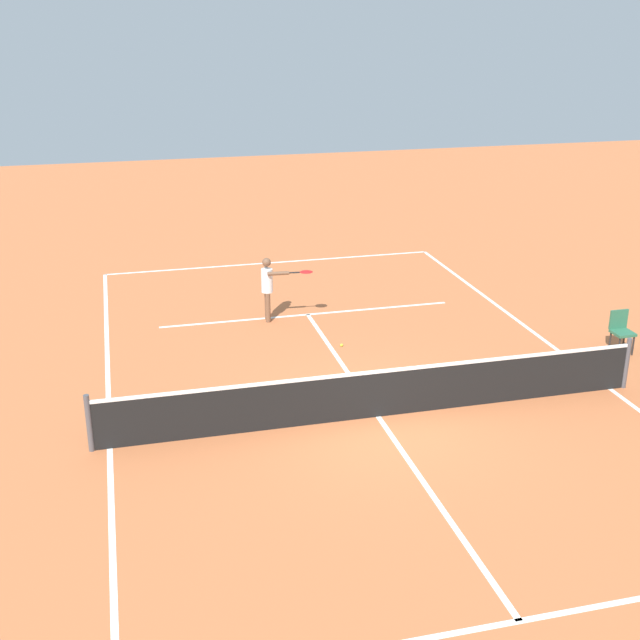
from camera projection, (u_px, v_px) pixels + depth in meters
ground_plane at (378, 416)px, 15.53m from camera, size 60.00×60.00×0.00m
court_lines at (378, 416)px, 15.53m from camera, size 9.98×20.98×0.01m
tennis_net at (379, 393)px, 15.36m from camera, size 10.58×0.10×1.07m
player_serving at (269, 284)px, 20.01m from camera, size 1.23×0.64×1.61m
tennis_ball at (342, 345)px, 18.76m from camera, size 0.07×0.07×0.07m
courtside_chair_mid at (621, 329)px, 18.30m from camera, size 0.44×0.46×0.95m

